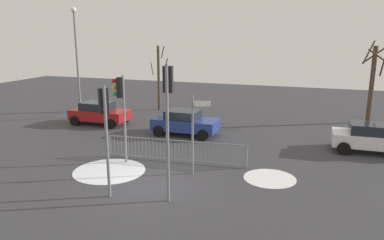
# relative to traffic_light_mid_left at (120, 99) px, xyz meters

# --- Properties ---
(ground_plane) EXTENTS (60.00, 60.00, 0.00)m
(ground_plane) POSITION_rel_traffic_light_mid_left_xyz_m (2.29, -2.06, -2.97)
(ground_plane) COLOR #38383D
(traffic_light_mid_left) EXTENTS (0.56, 0.37, 4.06)m
(traffic_light_mid_left) POSITION_rel_traffic_light_mid_left_xyz_m (0.00, 0.00, 0.00)
(traffic_light_mid_left) COLOR slate
(traffic_light_mid_left) RESTS_ON ground
(traffic_light_foreground_left) EXTENTS (0.47, 0.47, 4.10)m
(traffic_light_foreground_left) POSITION_rel_traffic_light_mid_left_xyz_m (1.26, -3.34, 0.03)
(traffic_light_foreground_left) COLOR slate
(traffic_light_foreground_left) RESTS_ON ground
(traffic_light_mid_right) EXTENTS (0.34, 0.57, 4.90)m
(traffic_light_mid_right) POSITION_rel_traffic_light_mid_left_xyz_m (3.54, -2.94, 0.61)
(traffic_light_mid_right) COLOR slate
(traffic_light_mid_right) RESTS_ON ground
(direction_sign_post) EXTENTS (0.75, 0.31, 3.40)m
(direction_sign_post) POSITION_rel_traffic_light_mid_left_xyz_m (3.58, -0.28, -1.08)
(direction_sign_post) COLOR slate
(direction_sign_post) RESTS_ON ground
(pedestrian_guard_railing) EXTENTS (6.69, 0.56, 1.07)m
(pedestrian_guard_railing) POSITION_rel_traffic_light_mid_left_xyz_m (2.28, 0.81, -2.42)
(pedestrian_guard_railing) COLOR slate
(pedestrian_guard_railing) RESTS_ON ground
(car_blue_trailing) EXTENTS (3.82, 1.96, 1.47)m
(car_blue_trailing) POSITION_rel_traffic_light_mid_left_xyz_m (1.09, 5.41, -2.21)
(car_blue_trailing) COLOR navy
(car_blue_trailing) RESTS_ON ground
(car_white_near) EXTENTS (3.81, 1.95, 1.47)m
(car_white_near) POSITION_rel_traffic_light_mid_left_xyz_m (11.07, 5.36, -2.21)
(car_white_near) COLOR silver
(car_white_near) RESTS_ON ground
(car_red_mid) EXTENTS (3.80, 1.93, 1.47)m
(car_red_mid) POSITION_rel_traffic_light_mid_left_xyz_m (-5.12, 6.04, -2.21)
(car_red_mid) COLOR maroon
(car_red_mid) RESTS_ON ground
(street_lamp) EXTENTS (0.36, 0.36, 7.54)m
(street_lamp) POSITION_rel_traffic_light_mid_left_xyz_m (-7.32, 7.11, 1.58)
(street_lamp) COLOR slate
(street_lamp) RESTS_ON ground
(bare_tree_left) EXTENTS (1.81, 2.06, 5.39)m
(bare_tree_left) POSITION_rel_traffic_light_mid_left_xyz_m (11.70, 12.22, -0.16)
(bare_tree_left) COLOR #473828
(bare_tree_left) RESTS_ON ground
(bare_tree_centre) EXTENTS (1.60, 1.59, 4.93)m
(bare_tree_centre) POSITION_rel_traffic_light_mid_left_xyz_m (-3.29, 11.64, -0.40)
(bare_tree_centre) COLOR #473828
(bare_tree_centre) RESTS_ON ground
(snow_patch_kerb) EXTENTS (3.12, 3.12, 0.01)m
(snow_patch_kerb) POSITION_rel_traffic_light_mid_left_xyz_m (-0.01, -1.19, -2.97)
(snow_patch_kerb) COLOR white
(snow_patch_kerb) RESTS_ON ground
(snow_patch_island) EXTENTS (2.16, 2.16, 0.01)m
(snow_patch_island) POSITION_rel_traffic_light_mid_left_xyz_m (6.72, 0.21, -2.97)
(snow_patch_island) COLOR white
(snow_patch_island) RESTS_ON ground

